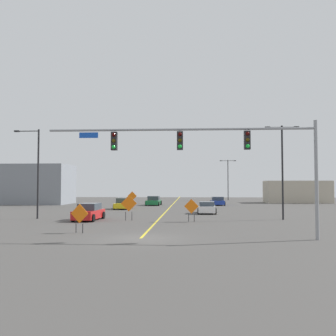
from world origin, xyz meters
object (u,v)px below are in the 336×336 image
(street_lamp_mid_left, at_px, (282,164))
(construction_sign_left_lane, at_px, (132,197))
(car_blue_near, at_px, (217,201))
(car_green_mid, at_px, (154,201))
(traffic_signal_assembly, at_px, (214,147))
(car_red_distant, at_px, (89,212))
(construction_sign_left_shoulder, at_px, (191,207))
(car_yellow_passing, at_px, (123,204))
(street_lamp_mid_right, at_px, (36,169))
(construction_sign_right_shoulder, at_px, (80,215))
(car_white_far, at_px, (207,208))
(construction_sign_median_near, at_px, (129,205))
(street_lamp_near_left, at_px, (228,176))

(street_lamp_mid_left, height_order, construction_sign_left_lane, street_lamp_mid_left)
(car_blue_near, xyz_separation_m, car_green_mid, (-9.67, -0.76, 0.01))
(traffic_signal_assembly, xyz_separation_m, car_green_mid, (-6.92, 35.79, -4.52))
(construction_sign_left_lane, bearing_deg, car_green_mid, 35.69)
(street_lamp_mid_left, bearing_deg, car_red_distant, -175.12)
(construction_sign_left_shoulder, bearing_deg, car_blue_near, 81.33)
(street_lamp_mid_left, relative_size, car_yellow_passing, 1.95)
(construction_sign_left_shoulder, bearing_deg, street_lamp_mid_left, 15.26)
(street_lamp_mid_right, distance_m, car_red_distant, 6.56)
(street_lamp_mid_left, xyz_separation_m, construction_sign_right_shoulder, (-15.12, -10.13, -3.72))
(car_white_far, bearing_deg, construction_sign_median_near, -129.11)
(construction_sign_right_shoulder, distance_m, construction_sign_left_shoulder, 10.65)
(construction_sign_left_shoulder, bearing_deg, car_green_mid, 102.45)
(construction_sign_median_near, bearing_deg, street_lamp_mid_right, 172.34)
(street_lamp_mid_left, relative_size, construction_sign_left_shoulder, 4.43)
(construction_sign_left_shoulder, bearing_deg, construction_sign_left_lane, 110.17)
(car_white_far, relative_size, car_red_distant, 1.01)
(car_blue_near, distance_m, car_yellow_passing, 16.11)
(street_lamp_mid_left, relative_size, car_blue_near, 1.90)
(construction_sign_left_lane, distance_m, car_red_distant, 22.73)
(traffic_signal_assembly, distance_m, street_lamp_mid_left, 14.11)
(traffic_signal_assembly, bearing_deg, street_lamp_near_left, 83.58)
(traffic_signal_assembly, height_order, construction_sign_median_near, traffic_signal_assembly)
(construction_sign_left_shoulder, xyz_separation_m, car_red_distant, (-8.85, 0.75, -0.50))
(traffic_signal_assembly, height_order, construction_sign_right_shoulder, traffic_signal_assembly)
(car_red_distant, bearing_deg, car_green_mid, 82.67)
(street_lamp_near_left, bearing_deg, traffic_signal_assembly, -96.42)
(traffic_signal_assembly, height_order, street_lamp_mid_left, street_lamp_mid_left)
(traffic_signal_assembly, distance_m, street_lamp_near_left, 56.68)
(street_lamp_mid_right, distance_m, construction_sign_right_shoulder, 12.47)
(construction_sign_left_lane, height_order, car_yellow_passing, construction_sign_left_lane)
(street_lamp_mid_right, distance_m, car_yellow_passing, 16.02)
(construction_sign_left_shoulder, height_order, car_white_far, construction_sign_left_shoulder)
(street_lamp_near_left, xyz_separation_m, construction_sign_median_near, (-12.97, -45.46, -3.49))
(construction_sign_median_near, relative_size, car_yellow_passing, 0.50)
(street_lamp_mid_left, height_order, street_lamp_near_left, street_lamp_mid_left)
(construction_sign_left_shoulder, distance_m, car_red_distant, 8.90)
(construction_sign_right_shoulder, distance_m, car_red_distant, 8.88)
(street_lamp_mid_right, xyz_separation_m, car_blue_near, (18.07, 24.51, -3.89))
(street_lamp_near_left, bearing_deg, car_green_mid, -122.84)
(car_yellow_passing, bearing_deg, car_green_mid, 71.78)
(traffic_signal_assembly, relative_size, street_lamp_near_left, 1.85)
(car_red_distant, bearing_deg, car_white_far, 39.24)
(car_yellow_passing, bearing_deg, car_red_distant, -90.66)
(traffic_signal_assembly, height_order, construction_sign_left_shoulder, traffic_signal_assembly)
(construction_sign_left_shoulder, bearing_deg, car_white_far, 79.72)
(construction_sign_median_near, bearing_deg, construction_sign_left_shoulder, -7.21)
(street_lamp_mid_right, xyz_separation_m, construction_sign_median_near, (8.69, -1.17, -3.16))
(car_green_mid, bearing_deg, car_yellow_passing, -108.22)
(traffic_signal_assembly, xyz_separation_m, car_red_distant, (-10.12, 10.93, -4.48))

